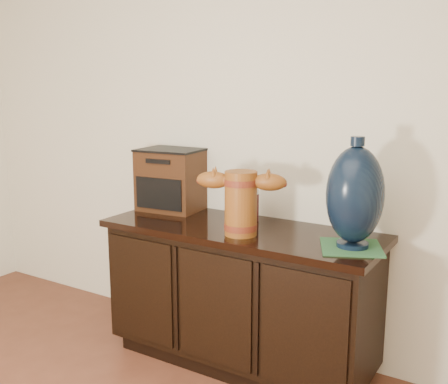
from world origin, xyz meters
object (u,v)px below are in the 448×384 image
Objects in this scene: spray_can at (253,206)px; tv_radio at (172,179)px; terracotta_vessel at (241,199)px; lamp_base at (355,195)px; sideboard at (240,294)px.

tv_radio is at bearing -179.47° from spray_can.
terracotta_vessel is 1.16× the size of tv_radio.
lamp_base reaches higher than spray_can.
spray_can is (-0.61, 0.19, -0.16)m from lamp_base.
lamp_base reaches higher than sideboard.
spray_can is at bearing 162.90° from lamp_base.
sideboard is 0.79m from tv_radio.
tv_radio reaches higher than spray_can.
tv_radio is 1.17m from lamp_base.
sideboard is 0.56m from terracotta_vessel.
terracotta_vessel is 0.29m from spray_can.
lamp_base is 0.66m from spray_can.
terracotta_vessel reaches higher than spray_can.
lamp_base is (1.15, -0.18, 0.06)m from tv_radio.
terracotta_vessel is 2.53× the size of spray_can.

